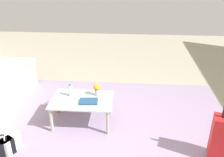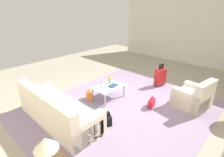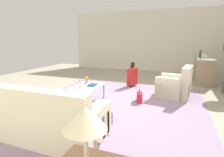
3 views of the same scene
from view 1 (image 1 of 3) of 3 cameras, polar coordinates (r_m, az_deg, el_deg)
ground_plane at (r=3.73m, az=-1.79°, el=-14.63°), size 12.00×12.00×0.00m
area_rug at (r=3.69m, az=-11.82°, el=-15.82°), size 5.20×4.40×0.01m
coffee_table at (r=3.98m, az=-6.86°, el=-5.46°), size 0.96×0.64×0.43m
water_bottle at (r=4.03m, az=-9.51°, el=-2.72°), size 0.06×0.06×0.20m
coffee_table_book at (r=3.85m, az=-5.38°, el=-5.21°), size 0.29×0.21×0.03m
flower_vase at (r=3.98m, az=-3.49°, el=-2.27°), size 0.11×0.11×0.21m
handbag_white at (r=3.81m, az=-22.33°, el=-13.51°), size 0.18×0.33×0.36m
handbag_orange at (r=4.55m, az=-11.57°, el=-5.16°), size 0.27×0.35×0.36m
handbag_black at (r=3.74m, az=-23.88°, el=-14.57°), size 0.29×0.34×0.36m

